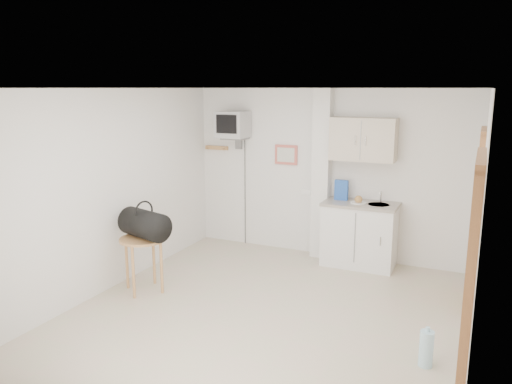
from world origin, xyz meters
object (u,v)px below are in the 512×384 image
at_px(round_table, 143,246).
at_px(duffel_bag, 145,224).
at_px(water_bottle, 426,349).
at_px(crt_television, 233,125).

distance_m(round_table, duffel_bag, 0.28).
bearing_deg(round_table, water_bottle, -6.01).
distance_m(crt_television, duffel_bag, 2.33).
bearing_deg(duffel_bag, crt_television, 102.01).
height_order(round_table, water_bottle, round_table).
height_order(round_table, duffel_bag, duffel_bag).
height_order(crt_television, duffel_bag, crt_television).
height_order(duffel_bag, water_bottle, duffel_bag).
xyz_separation_m(crt_television, round_table, (-0.20, -2.08, -1.35)).
height_order(crt_television, water_bottle, crt_television).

